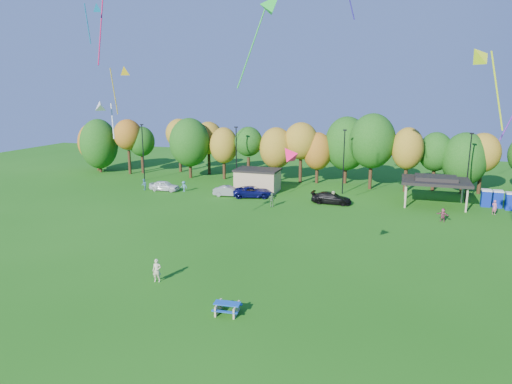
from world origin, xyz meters
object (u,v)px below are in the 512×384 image
(car_a, at_px, (164,186))
(car_c, at_px, (253,192))
(picnic_table, at_px, (227,307))
(car_b, at_px, (229,191))
(kite_flyer, at_px, (157,270))
(car_d, at_px, (331,198))
(porta_potties, at_px, (498,199))

(car_a, distance_m, car_c, 13.56)
(picnic_table, distance_m, car_b, 33.95)
(kite_flyer, distance_m, car_a, 32.71)
(car_c, height_order, car_d, car_c)
(porta_potties, relative_size, kite_flyer, 2.06)
(car_b, bearing_deg, car_a, 79.83)
(porta_potties, xyz_separation_m, car_d, (-20.09, -4.25, -0.35))
(picnic_table, xyz_separation_m, car_a, (-22.38, 31.99, 0.31))
(porta_potties, xyz_separation_m, car_a, (-44.45, -4.08, -0.35))
(picnic_table, relative_size, kite_flyer, 1.01)
(picnic_table, height_order, car_c, car_c)
(car_a, distance_m, car_b, 10.18)
(porta_potties, bearing_deg, kite_flyer, -131.43)
(picnic_table, relative_size, car_c, 0.34)
(car_d, bearing_deg, picnic_table, 177.42)
(picnic_table, relative_size, car_b, 0.43)
(porta_potties, bearing_deg, picnic_table, -121.46)
(car_b, bearing_deg, porta_potties, -91.14)
(car_b, bearing_deg, kite_flyer, -178.14)
(porta_potties, xyz_separation_m, car_c, (-30.89, -3.98, -0.34))
(car_c, bearing_deg, porta_potties, -99.19)
(porta_potties, height_order, kite_flyer, porta_potties)
(kite_flyer, xyz_separation_m, car_a, (-15.37, 28.88, -0.17))
(kite_flyer, height_order, car_c, kite_flyer)
(porta_potties, xyz_separation_m, kite_flyer, (-29.08, -32.96, -0.19))
(car_a, bearing_deg, car_c, -91.56)
(picnic_table, xyz_separation_m, car_b, (-12.20, 31.68, 0.27))
(car_b, bearing_deg, car_d, -97.88)
(car_c, relative_size, car_d, 1.05)
(car_a, relative_size, car_b, 1.02)
(kite_flyer, relative_size, car_a, 0.42)
(car_b, bearing_deg, car_c, -91.57)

